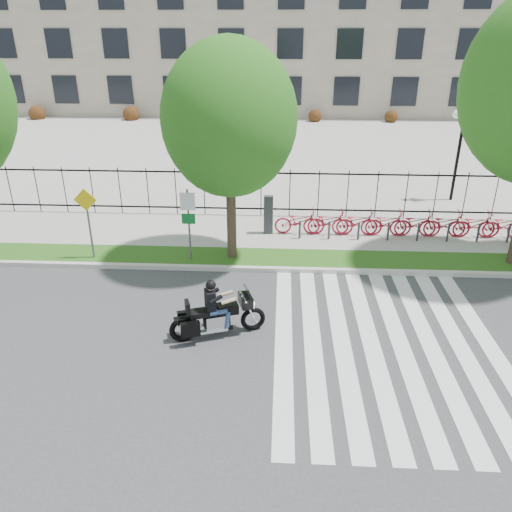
{
  "coord_description": "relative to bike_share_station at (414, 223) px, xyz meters",
  "views": [
    {
      "loc": [
        2.06,
        -10.87,
        7.36
      ],
      "look_at": [
        1.32,
        3.0,
        1.06
      ],
      "focal_mm": 35.0,
      "sensor_mm": 36.0,
      "label": 1
    }
  ],
  "objects": [
    {
      "name": "crosswalk_stripes",
      "position": [
        -2.29,
        -7.2,
        -0.65
      ],
      "size": [
        5.7,
        8.0,
        0.01
      ],
      "primitive_type": null,
      "color": "silver",
      "rests_on": "ground"
    },
    {
      "name": "grass_verge",
      "position": [
        -7.11,
        -2.25,
        -0.58
      ],
      "size": [
        60.0,
        1.5,
        0.15
      ],
      "primitive_type": "cube",
      "color": "#224B12",
      "rests_on": "ground"
    },
    {
      "name": "motorcycle_rider",
      "position": [
        -6.64,
        -6.99,
        0.0
      ],
      "size": [
        2.47,
        1.23,
        1.98
      ],
      "color": "black",
      "rests_on": "ground"
    },
    {
      "name": "plaza",
      "position": [
        -7.11,
        17.8,
        -0.6
      ],
      "size": [
        80.0,
        34.0,
        0.1
      ],
      "primitive_type": "cube",
      "color": "#9E9B94",
      "rests_on": "ground"
    },
    {
      "name": "iron_fence",
      "position": [
        -7.11,
        2.0,
        0.5
      ],
      "size": [
        30.0,
        0.06,
        2.0
      ],
      "primitive_type": null,
      "color": "black",
      "rests_on": "sidewalk"
    },
    {
      "name": "sidewalk",
      "position": [
        -7.11,
        0.25,
        -0.58
      ],
      "size": [
        60.0,
        3.5,
        0.15
      ],
      "primitive_type": "cube",
      "color": "#9E9B94",
      "rests_on": "ground"
    },
    {
      "name": "ground",
      "position": [
        -7.11,
        -7.2,
        -0.65
      ],
      "size": [
        120.0,
        120.0,
        0.0
      ],
      "primitive_type": "plane",
      "color": "#38383B",
      "rests_on": "ground"
    },
    {
      "name": "sign_pole_warning",
      "position": [
        -11.53,
        -2.62,
        1.09
      ],
      "size": [
        0.78,
        0.09,
        2.49
      ],
      "color": "#59595B",
      "rests_on": "grass_verge"
    },
    {
      "name": "office_building",
      "position": [
        -7.11,
        37.72,
        9.31
      ],
      "size": [
        60.0,
        21.9,
        20.15
      ],
      "color": "gray",
      "rests_on": "ground"
    },
    {
      "name": "lamp_post_right",
      "position": [
        2.89,
        4.8,
        2.55
      ],
      "size": [
        1.06,
        0.7,
        4.25
      ],
      "color": "black",
      "rests_on": "ground"
    },
    {
      "name": "curb",
      "position": [
        -7.11,
        -3.1,
        -0.58
      ],
      "size": [
        60.0,
        0.2,
        0.15
      ],
      "primitive_type": "cube",
      "color": "beige",
      "rests_on": "ground"
    },
    {
      "name": "sign_pole_regulatory",
      "position": [
        -8.12,
        -2.62,
        1.09
      ],
      "size": [
        0.5,
        0.09,
        2.5
      ],
      "color": "#59595B",
      "rests_on": "grass_verge"
    },
    {
      "name": "street_tree_1",
      "position": [
        -6.73,
        -2.25,
        4.17
      ],
      "size": [
        4.27,
        4.27,
        7.14
      ],
      "color": "#34281C",
      "rests_on": "grass_verge"
    },
    {
      "name": "bike_share_station",
      "position": [
        0.0,
        0.0,
        0.0
      ],
      "size": [
        11.13,
        0.87,
        1.5
      ],
      "color": "#2D2D33",
      "rests_on": "sidewalk"
    }
  ]
}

